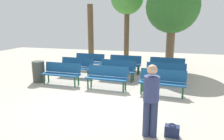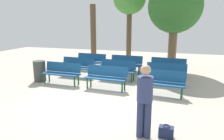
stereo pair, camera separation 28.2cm
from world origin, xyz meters
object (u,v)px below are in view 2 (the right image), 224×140
bench_r0_c1 (106,76)px  bench_r2_c0 (91,61)px  visitor_with_backpack (145,97)px  handbag (166,132)px  tree_0 (175,7)px  tree_2 (93,34)px  bench_r2_c1 (126,63)px  bench_r1_c1 (118,69)px  trash_bin (40,71)px  bench_r2_c2 (168,66)px  bench_r0_c2 (161,81)px  bench_r1_c0 (77,66)px  bench_r1_c2 (166,73)px  bench_r0_c0 (62,72)px

bench_r0_c1 → bench_r2_c0: same height
bench_r2_c0 → bench_r0_c1: bearing=-54.3°
visitor_with_backpack → handbag: bearing=-172.8°
tree_0 → tree_2: (-4.86, 0.81, -1.47)m
bench_r2_c1 → tree_0: 3.86m
bench_r1_c1 → visitor_with_backpack: size_ratio=0.99×
handbag → trash_bin: 6.27m
handbag → tree_0: bearing=90.8°
bench_r2_c0 → handbag: 7.02m
bench_r2_c2 → visitor_with_backpack: (-0.28, -5.49, 0.43)m
bench_r0_c2 → tree_0: (0.22, 4.41, 2.75)m
trash_bin → handbag: bearing=-29.2°
handbag → bench_r1_c1: bearing=118.5°
handbag → bench_r1_c0: bearing=135.0°
bench_r0_c2 → bench_r1_c2: (0.09, 1.30, 0.00)m
bench_r0_c0 → bench_r1_c2: same height
bench_r0_c1 → handbag: bench_r0_c1 is taller
bench_r2_c2 → visitor_with_backpack: 5.52m
tree_2 → bench_r0_c0: bearing=-83.0°
handbag → trash_bin: trash_bin is taller
bench_r0_c2 → bench_r2_c2: (0.11, 2.60, 0.00)m
visitor_with_backpack → bench_r1_c1: bearing=-70.0°
bench_r1_c1 → bench_r2_c1: same height
bench_r0_c2 → tree_0: 5.20m
bench_r0_c1 → tree_2: tree_2 is taller
bench_r0_c1 → bench_r2_c0: bearing=125.5°
bench_r2_c0 → bench_r2_c2: same height
bench_r0_c2 → bench_r2_c0: size_ratio=1.01×
tree_2 → bench_r2_c2: bearing=-28.8°
tree_2 → tree_0: bearing=-9.4°
visitor_with_backpack → trash_bin: visitor_with_backpack is taller
bench_r0_c1 → trash_bin: trash_bin is taller
bench_r1_c1 → tree_2: 4.81m
bench_r2_c1 → bench_r2_c2: 2.03m
bench_r0_c2 → bench_r1_c1: size_ratio=1.00×
bench_r1_c1 → bench_r2_c1: bearing=91.7°
bench_r1_c0 → bench_r2_c0: bearing=87.7°
bench_r2_c0 → tree_2: bearing=110.9°
trash_bin → bench_r0_c1: bearing=-2.9°
bench_r1_c1 → bench_r1_c2: same height
bench_r0_c0 → handbag: 5.29m
bench_r0_c2 → bench_r0_c0: bearing=-178.2°
bench_r0_c2 → trash_bin: trash_bin is taller
tree_0 → tree_2: 5.14m
bench_r0_c2 → bench_r2_c2: same height
bench_r0_c0 → bench_r0_c2: same height
bench_r2_c1 → bench_r0_c2: bearing=-52.4°
handbag → bench_r2_c1: bearing=111.9°
bench_r0_c1 → tree_2: bearing=119.1°
bench_r1_c2 → bench_r2_c1: same height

